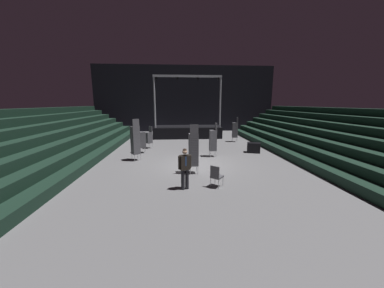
% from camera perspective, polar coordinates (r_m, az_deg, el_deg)
% --- Properties ---
extents(ground_plane, '(22.00, 30.00, 0.10)m').
position_cam_1_polar(ground_plane, '(12.22, 1.14, -5.77)').
color(ground_plane, slate).
extents(arena_end_wall, '(22.00, 0.30, 8.00)m').
position_cam_1_polar(arena_end_wall, '(26.68, -1.88, 12.12)').
color(arena_end_wall, black).
rests_on(arena_end_wall, ground_plane).
extents(bleacher_bank_left, '(5.25, 24.00, 3.15)m').
position_cam_1_polar(bleacher_bank_left, '(14.72, -33.81, 1.71)').
color(bleacher_bank_left, black).
rests_on(bleacher_bank_left, ground_plane).
extents(bleacher_bank_right, '(5.25, 24.00, 3.15)m').
position_cam_1_polar(bleacher_bank_right, '(15.91, 32.41, 2.42)').
color(bleacher_bank_right, black).
rests_on(bleacher_bank_right, ground_plane).
extents(stage_riser, '(6.79, 2.94, 6.06)m').
position_cam_1_polar(stage_riser, '(21.88, -1.29, 3.60)').
color(stage_riser, black).
rests_on(stage_riser, ground_plane).
extents(man_with_tie, '(0.57, 0.35, 1.71)m').
position_cam_1_polar(man_with_tie, '(8.53, -1.93, -6.11)').
color(man_with_tie, black).
rests_on(man_with_tie, ground_plane).
extents(chair_stack_front_left, '(0.48, 0.48, 2.48)m').
position_cam_1_polar(chair_stack_front_left, '(10.41, 0.41, -1.42)').
color(chair_stack_front_left, '#B2B5BA').
rests_on(chair_stack_front_left, ground_plane).
extents(chair_stack_front_right, '(0.61, 0.61, 2.56)m').
position_cam_1_polar(chair_stack_front_right, '(13.24, -15.10, 1.07)').
color(chair_stack_front_right, '#B2B5BA').
rests_on(chair_stack_front_right, ground_plane).
extents(chair_stack_mid_left, '(0.62, 0.62, 1.71)m').
position_cam_1_polar(chair_stack_mid_left, '(16.77, -11.61, 1.80)').
color(chair_stack_mid_left, '#B2B5BA').
rests_on(chair_stack_mid_left, ground_plane).
extents(chair_stack_mid_right, '(0.48, 0.48, 2.22)m').
position_cam_1_polar(chair_stack_mid_right, '(19.54, 11.56, 3.82)').
color(chair_stack_mid_right, '#B2B5BA').
rests_on(chair_stack_mid_right, ground_plane).
extents(chair_stack_mid_centre, '(0.46, 0.46, 2.22)m').
position_cam_1_polar(chair_stack_mid_centre, '(13.83, 5.72, 1.10)').
color(chair_stack_mid_centre, '#B2B5BA').
rests_on(chair_stack_mid_centre, ground_plane).
extents(chair_stack_rear_left, '(0.58, 0.58, 1.96)m').
position_cam_1_polar(chair_stack_rear_left, '(15.21, -13.41, 1.27)').
color(chair_stack_rear_left, '#B2B5BA').
rests_on(chair_stack_rear_left, ground_plane).
extents(equipment_road_case, '(1.05, 0.86, 0.71)m').
position_cam_1_polar(equipment_road_case, '(15.66, 16.32, -0.95)').
color(equipment_road_case, black).
rests_on(equipment_road_case, ground_plane).
extents(loose_chair_near_man, '(0.62, 0.62, 0.95)m').
position_cam_1_polar(loose_chair_near_man, '(8.92, 6.56, -8.33)').
color(loose_chair_near_man, '#B2B5BA').
rests_on(loose_chair_near_man, ground_plane).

